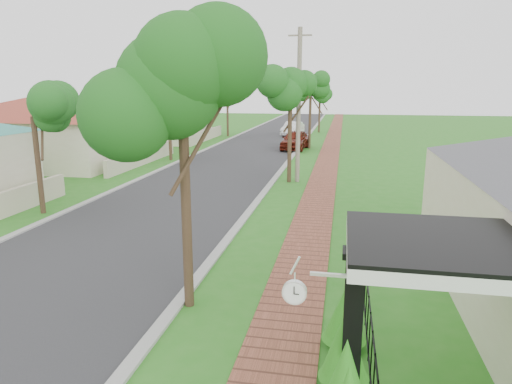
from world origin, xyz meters
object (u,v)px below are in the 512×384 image
Objects in this scene: utility_pole at (299,106)px; station_clock at (298,291)px; near_tree at (182,95)px; parked_car_red at (295,140)px; parked_car_white at (293,129)px; porch_post at (352,332)px.

station_clock is (1.78, -17.58, -2.05)m from utility_pole.
near_tree is 0.76× the size of utility_pole.
parked_car_red is 1.05× the size of parked_car_white.
utility_pole is at bearing 86.11° from near_tree.
near_tree is 4.92m from station_clock.
porch_post is 41.19m from parked_car_white.
utility_pole is at bearing -78.41° from parked_car_red.
utility_pole reaches higher than porch_post.
porch_post is 5.74m from near_tree.
parked_car_white is at bearing 102.35° from parked_car_red.
station_clock is at bearing -46.23° from near_tree.
parked_car_white is 24.03m from utility_pole.
station_clock is (2.78, -2.90, -2.84)m from near_tree.
near_tree is 5.75× the size of station_clock.
porch_post is at bearing -81.29° from utility_pole.
parked_car_red is at bearing -73.74° from parked_car_white.
parked_car_red is 0.75× the size of near_tree.
utility_pole is (-2.63, 17.18, 2.88)m from porch_post.
near_tree is at bearing -93.89° from utility_pole.
utility_pole is at bearing 98.71° from porch_post.
parked_car_red is at bearing 96.69° from utility_pole.
porch_post reaches higher than parked_car_red.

